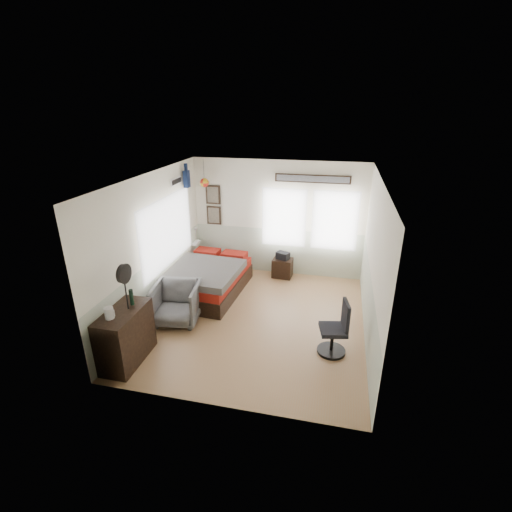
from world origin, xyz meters
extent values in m
cube|color=#AB7A4E|center=(0.00, 0.00, -0.01)|extent=(4.00, 4.50, 0.01)
cube|color=silver|center=(0.00, 2.25, 1.35)|extent=(4.00, 0.02, 2.70)
cube|color=silver|center=(0.00, -2.25, 1.35)|extent=(4.00, 0.02, 2.70)
cube|color=silver|center=(-2.00, 0.00, 1.35)|extent=(0.02, 4.50, 2.70)
cube|color=silver|center=(2.00, 0.00, 1.35)|extent=(0.02, 4.50, 2.70)
cube|color=white|center=(0.00, 0.00, 2.70)|extent=(4.00, 4.50, 0.02)
cube|color=beige|center=(0.00, 2.24, 0.55)|extent=(4.00, 0.01, 1.10)
cube|color=beige|center=(-1.99, 0.00, 0.55)|extent=(0.01, 4.50, 1.10)
cube|color=beige|center=(1.99, 0.00, 0.55)|extent=(0.01, 4.50, 1.10)
cube|color=silver|center=(-1.96, 0.55, 1.45)|extent=(0.03, 2.20, 1.35)
cube|color=silver|center=(0.15, 2.21, 1.40)|extent=(0.95, 0.03, 1.30)
cube|color=silver|center=(1.30, 2.21, 1.40)|extent=(0.95, 0.03, 1.30)
cube|color=black|center=(-1.55, 2.21, 1.35)|extent=(0.35, 0.03, 0.45)
cube|color=black|center=(-1.55, 2.21, 1.85)|extent=(0.35, 0.03, 0.45)
cube|color=#7F7259|center=(-1.55, 2.20, 1.35)|extent=(0.27, 0.01, 0.37)
cube|color=#7F7259|center=(-1.55, 2.20, 1.85)|extent=(0.27, 0.01, 0.37)
cube|color=black|center=(0.75, 2.21, 2.32)|extent=(1.65, 0.03, 0.18)
cube|color=gray|center=(0.75, 2.20, 2.32)|extent=(1.58, 0.01, 0.13)
cube|color=white|center=(-1.97, 1.15, 2.35)|extent=(0.02, 0.48, 0.14)
sphere|color=red|center=(-1.65, 1.95, 2.18)|extent=(0.20, 0.20, 0.20)
cube|color=black|center=(-1.30, 0.88, 0.16)|extent=(1.57, 2.14, 0.33)
cube|color=maroon|center=(-1.30, 0.88, 0.42)|extent=(1.53, 2.09, 0.18)
cube|color=#524D47|center=(-1.30, 0.66, 0.58)|extent=(1.59, 1.59, 0.14)
cube|color=maroon|center=(-1.64, 1.70, 0.58)|extent=(0.58, 0.39, 0.14)
cube|color=maroon|center=(-0.96, 1.70, 0.58)|extent=(0.58, 0.39, 0.14)
cube|color=black|center=(-1.74, -1.62, 0.45)|extent=(0.48, 1.00, 0.90)
imported|color=slate|center=(-1.45, -0.36, 0.38)|extent=(0.92, 0.94, 0.76)
cube|color=black|center=(0.18, 2.01, 0.23)|extent=(0.47, 0.39, 0.45)
cylinder|color=black|center=(1.43, -0.70, 0.02)|extent=(0.47, 0.47, 0.05)
cylinder|color=black|center=(1.43, -0.70, 0.23)|extent=(0.05, 0.05, 0.36)
cube|color=#2C2C35|center=(1.43, -0.70, 0.43)|extent=(0.49, 0.49, 0.07)
cube|color=#2C2C35|center=(1.61, -0.66, 0.71)|extent=(0.13, 0.38, 0.47)
cylinder|color=silver|center=(-1.80, -1.84, 0.99)|extent=(0.13, 0.13, 0.18)
cube|color=silver|center=(-1.72, -1.84, 1.00)|extent=(0.02, 0.02, 0.11)
cylinder|color=black|center=(-1.69, -1.40, 1.03)|extent=(0.07, 0.07, 0.26)
cylinder|color=black|center=(-1.68, -1.53, 1.19)|extent=(0.02, 0.02, 0.58)
cylinder|color=black|center=(-1.68, -1.53, 1.50)|extent=(0.06, 0.29, 0.29)
cylinder|color=black|center=(-1.65, -1.53, 1.50)|extent=(0.03, 0.31, 0.31)
cube|color=black|center=(0.18, 2.01, 0.54)|extent=(0.34, 0.29, 0.17)
camera|label=1|loc=(1.34, -5.95, 3.83)|focal=26.00mm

